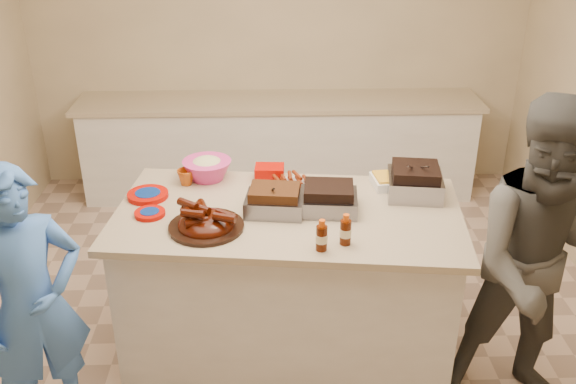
{
  "coord_description": "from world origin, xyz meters",
  "views": [
    {
      "loc": [
        -0.09,
        -3.29,
        2.7
      ],
      "look_at": [
        0.01,
        0.04,
        1.05
      ],
      "focal_mm": 40.0,
      "sensor_mm": 36.0,
      "label": 1
    }
  ],
  "objects_px": {
    "coleslaw_bowl": "(208,179)",
    "mustard_bottle": "(255,198)",
    "rib_platter": "(206,228)",
    "bbq_bottle_a": "(321,250)",
    "island": "(288,341)",
    "roasting_pan": "(414,195)",
    "bbq_bottle_b": "(345,244)",
    "plastic_cup": "(187,184)"
  },
  "relations": [
    {
      "from": "coleslaw_bowl",
      "to": "mustard_bottle",
      "type": "height_order",
      "value": "coleslaw_bowl"
    },
    {
      "from": "rib_platter",
      "to": "bbq_bottle_a",
      "type": "distance_m",
      "value": 0.66
    },
    {
      "from": "bbq_bottle_a",
      "to": "mustard_bottle",
      "type": "height_order",
      "value": "bbq_bottle_a"
    },
    {
      "from": "island",
      "to": "rib_platter",
      "type": "relative_size",
      "value": 4.79
    },
    {
      "from": "rib_platter",
      "to": "roasting_pan",
      "type": "relative_size",
      "value": 1.3
    },
    {
      "from": "roasting_pan",
      "to": "mustard_bottle",
      "type": "relative_size",
      "value": 2.64
    },
    {
      "from": "roasting_pan",
      "to": "rib_platter",
      "type": "bearing_deg",
      "value": -155.0
    },
    {
      "from": "rib_platter",
      "to": "bbq_bottle_a",
      "type": "relative_size",
      "value": 2.39
    },
    {
      "from": "bbq_bottle_a",
      "to": "island",
      "type": "bearing_deg",
      "value": 110.24
    },
    {
      "from": "island",
      "to": "mustard_bottle",
      "type": "height_order",
      "value": "mustard_bottle"
    },
    {
      "from": "coleslaw_bowl",
      "to": "bbq_bottle_b",
      "type": "xyz_separation_m",
      "value": [
        0.79,
        -0.83,
        0.0
      ]
    },
    {
      "from": "roasting_pan",
      "to": "coleslaw_bowl",
      "type": "height_order",
      "value": "coleslaw_bowl"
    },
    {
      "from": "bbq_bottle_b",
      "to": "plastic_cup",
      "type": "bearing_deg",
      "value": 140.65
    },
    {
      "from": "island",
      "to": "mustard_bottle",
      "type": "distance_m",
      "value": 0.98
    },
    {
      "from": "bbq_bottle_b",
      "to": "mustard_bottle",
      "type": "bearing_deg",
      "value": 131.53
    },
    {
      "from": "coleslaw_bowl",
      "to": "bbq_bottle_b",
      "type": "distance_m",
      "value": 1.15
    },
    {
      "from": "coleslaw_bowl",
      "to": "bbq_bottle_a",
      "type": "relative_size",
      "value": 1.78
    },
    {
      "from": "bbq_bottle_a",
      "to": "bbq_bottle_b",
      "type": "distance_m",
      "value": 0.14
    },
    {
      "from": "bbq_bottle_b",
      "to": "rib_platter",
      "type": "bearing_deg",
      "value": 165.87
    },
    {
      "from": "island",
      "to": "mustard_bottle",
      "type": "relative_size",
      "value": 16.4
    },
    {
      "from": "rib_platter",
      "to": "roasting_pan",
      "type": "xyz_separation_m",
      "value": [
        1.23,
        0.38,
        0.0
      ]
    },
    {
      "from": "rib_platter",
      "to": "mustard_bottle",
      "type": "relative_size",
      "value": 3.42
    },
    {
      "from": "coleslaw_bowl",
      "to": "plastic_cup",
      "type": "distance_m",
      "value": 0.15
    },
    {
      "from": "coleslaw_bowl",
      "to": "mustard_bottle",
      "type": "bearing_deg",
      "value": -43.1
    },
    {
      "from": "mustard_bottle",
      "to": "bbq_bottle_a",
      "type": "bearing_deg",
      "value": -59.56
    },
    {
      "from": "island",
      "to": "bbq_bottle_b",
      "type": "height_order",
      "value": "bbq_bottle_b"
    },
    {
      "from": "island",
      "to": "bbq_bottle_a",
      "type": "xyz_separation_m",
      "value": [
        0.16,
        -0.43,
        0.95
      ]
    },
    {
      "from": "roasting_pan",
      "to": "bbq_bottle_a",
      "type": "height_order",
      "value": "bbq_bottle_a"
    },
    {
      "from": "roasting_pan",
      "to": "bbq_bottle_a",
      "type": "relative_size",
      "value": 1.84
    },
    {
      "from": "rib_platter",
      "to": "plastic_cup",
      "type": "relative_size",
      "value": 3.87
    },
    {
      "from": "bbq_bottle_a",
      "to": "mustard_bottle",
      "type": "xyz_separation_m",
      "value": [
        -0.35,
        0.6,
        0.0
      ]
    },
    {
      "from": "island",
      "to": "plastic_cup",
      "type": "xyz_separation_m",
      "value": [
        -0.63,
        0.38,
        0.95
      ]
    },
    {
      "from": "coleslaw_bowl",
      "to": "mustard_bottle",
      "type": "xyz_separation_m",
      "value": [
        0.31,
        -0.29,
        0.0
      ]
    },
    {
      "from": "rib_platter",
      "to": "bbq_bottle_a",
      "type": "bearing_deg",
      "value": -21.59
    },
    {
      "from": "bbq_bottle_b",
      "to": "mustard_bottle",
      "type": "height_order",
      "value": "bbq_bottle_b"
    },
    {
      "from": "bbq_bottle_b",
      "to": "island",
      "type": "bearing_deg",
      "value": 127.67
    },
    {
      "from": "plastic_cup",
      "to": "coleslaw_bowl",
      "type": "bearing_deg",
      "value": 32.57
    },
    {
      "from": "bbq_bottle_b",
      "to": "coleslaw_bowl",
      "type": "bearing_deg",
      "value": 133.49
    },
    {
      "from": "roasting_pan",
      "to": "plastic_cup",
      "type": "height_order",
      "value": "roasting_pan"
    },
    {
      "from": "roasting_pan",
      "to": "mustard_bottle",
      "type": "height_order",
      "value": "roasting_pan"
    },
    {
      "from": "bbq_bottle_b",
      "to": "roasting_pan",
      "type": "bearing_deg",
      "value": 49.49
    },
    {
      "from": "island",
      "to": "coleslaw_bowl",
      "type": "xyz_separation_m",
      "value": [
        -0.5,
        0.46,
        0.95
      ]
    }
  ]
}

